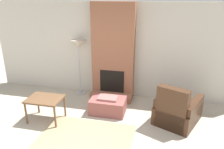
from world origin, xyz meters
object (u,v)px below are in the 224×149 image
object	(u,v)px
ottoman	(108,105)
floor_lamp_left	(78,46)
armchair	(177,111)
side_table	(45,101)

from	to	relation	value
ottoman	floor_lamp_left	distance (m)	1.85
armchair	floor_lamp_left	bearing A→B (deg)	3.73
ottoman	floor_lamp_left	xyz separation A→B (m)	(-1.05, 0.90, 1.22)
side_table	floor_lamp_left	size ratio (longest dim) A/B	0.49
ottoman	floor_lamp_left	bearing A→B (deg)	139.49
side_table	armchair	bearing A→B (deg)	10.75
ottoman	side_table	bearing A→B (deg)	-153.82
armchair	floor_lamp_left	size ratio (longest dim) A/B	0.79
side_table	floor_lamp_left	distance (m)	1.82
side_table	floor_lamp_left	world-z (taller)	floor_lamp_left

